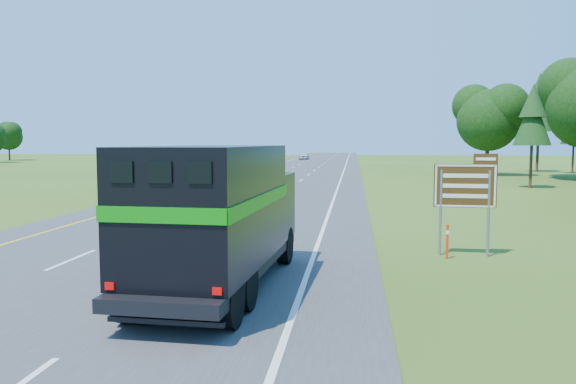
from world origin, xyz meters
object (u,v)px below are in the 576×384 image
(horse_truck, at_px, (219,214))
(white_suv, at_px, (242,169))
(exit_sign, at_px, (466,190))
(far_car, at_px, (304,156))

(horse_truck, relative_size, white_suv, 1.26)
(horse_truck, bearing_deg, exit_sign, 40.12)
(far_car, relative_size, exit_sign, 1.33)
(horse_truck, distance_m, white_suv, 41.86)
(horse_truck, bearing_deg, white_suv, 103.90)
(horse_truck, distance_m, far_car, 99.23)
(horse_truck, relative_size, far_car, 1.85)
(horse_truck, xyz_separation_m, white_suv, (-7.68, 41.14, -0.99))
(white_suv, distance_m, far_car, 57.87)
(far_car, xyz_separation_m, exit_sign, (13.51, -93.92, 1.34))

